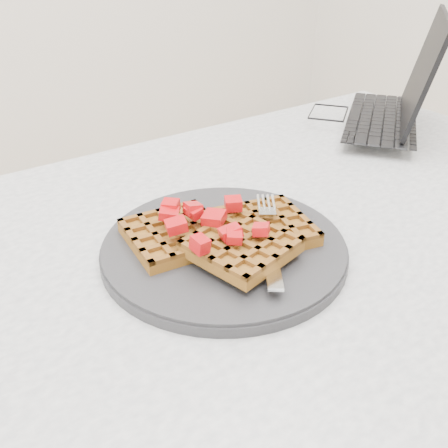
% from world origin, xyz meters
% --- Properties ---
extents(table, '(1.20, 0.80, 0.75)m').
position_xyz_m(table, '(0.00, 0.00, 0.64)').
color(table, silver).
rests_on(table, ground).
extents(plate, '(0.29, 0.29, 0.02)m').
position_xyz_m(plate, '(-0.06, 0.03, 0.76)').
color(plate, '#242426').
rests_on(plate, table).
extents(waffles, '(0.21, 0.19, 0.03)m').
position_xyz_m(waffles, '(-0.06, 0.02, 0.78)').
color(waffles, brown).
rests_on(waffles, plate).
extents(strawberry_pile, '(0.15, 0.15, 0.02)m').
position_xyz_m(strawberry_pile, '(-0.06, 0.03, 0.80)').
color(strawberry_pile, '#9D0109').
rests_on(strawberry_pile, waffles).
extents(fork, '(0.12, 0.16, 0.02)m').
position_xyz_m(fork, '(-0.02, -0.01, 0.77)').
color(fork, silver).
rests_on(fork, plate).
extents(laptop, '(0.37, 0.35, 0.21)m').
position_xyz_m(laptop, '(0.41, 0.22, 0.79)').
color(laptop, black).
rests_on(laptop, table).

